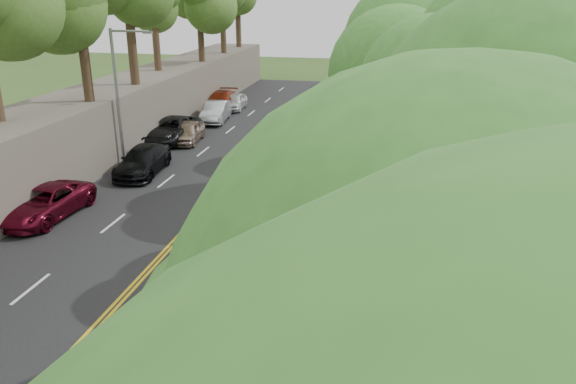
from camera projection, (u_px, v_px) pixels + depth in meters
name	position (u px, v px, depth m)	size (l,w,h in m)	color
ground	(225.00, 312.00, 18.58)	(140.00, 140.00, 0.00)	#33511E
road	(215.00, 167.00, 33.39)	(11.20, 66.00, 0.04)	black
sidewalk	(348.00, 176.00, 31.89)	(4.20, 66.00, 0.05)	gray
jersey_barrier	(308.00, 169.00, 32.23)	(0.42, 66.00, 0.60)	gold
rock_embankment	(87.00, 128.00, 34.24)	(5.00, 66.00, 4.00)	#595147
chainlink_fence	(386.00, 161.00, 31.15)	(0.04, 66.00, 2.00)	slate
trees_fenceside	(440.00, 52.00, 28.64)	(7.00, 66.00, 14.00)	#448A31
streetlight	(120.00, 89.00, 31.83)	(2.52, 0.22, 8.00)	gray
signpost	(225.00, 313.00, 14.94)	(0.62, 0.09, 3.10)	gray
construction_barrel	(381.00, 142.00, 36.75)	(0.61, 0.61, 1.00)	orange
car_2	(45.00, 203.00, 25.84)	(2.41, 5.23, 1.45)	#5D0A1E
car_3	(143.00, 161.00, 32.01)	(2.12, 5.21, 1.51)	black
car_4	(188.00, 132.00, 38.49)	(1.66, 4.12, 1.41)	tan
car_5	(216.00, 112.00, 44.33)	(1.66, 4.76, 1.57)	#A0A3A7
car_6	(172.00, 129.00, 38.77)	(2.66, 5.77, 1.60)	black
car_7	(221.00, 101.00, 48.56)	(2.19, 5.38, 1.56)	maroon
car_8	(235.00, 102.00, 48.75)	(1.62, 4.03, 1.37)	white
painter_0	(309.00, 201.00, 25.58)	(0.85, 0.56, 1.75)	yellow
painter_1	(275.00, 266.00, 19.68)	(0.62, 0.41, 1.71)	beige
painter_2	(306.00, 179.00, 28.52)	(0.87, 0.68, 1.80)	black
painter_3	(315.00, 189.00, 26.93)	(1.21, 0.70, 1.88)	#9F553D
person_far	(381.00, 133.00, 37.74)	(0.98, 0.41, 1.67)	black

